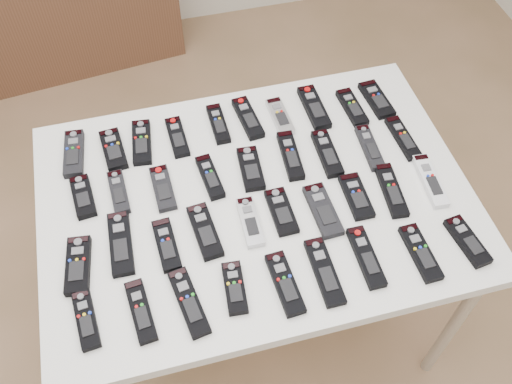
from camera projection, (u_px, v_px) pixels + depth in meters
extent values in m
plane|color=brown|center=(250.00, 326.00, 2.25)|extent=(4.00, 4.00, 0.00)
cube|color=white|center=(256.00, 200.00, 1.68)|extent=(1.25, 0.88, 0.04)
cylinder|color=beige|center=(453.00, 326.00, 1.86)|extent=(0.04, 0.04, 0.74)
cylinder|color=beige|center=(84.00, 213.00, 2.13)|extent=(0.04, 0.04, 0.74)
cylinder|color=beige|center=(368.00, 154.00, 2.30)|extent=(0.04, 0.04, 0.74)
cube|color=#513220|center=(22.00, 7.00, 2.86)|extent=(1.56, 0.56, 0.76)
cube|color=black|center=(74.00, 154.00, 1.74)|extent=(0.07, 0.18, 0.02)
cube|color=black|center=(114.00, 150.00, 1.75)|extent=(0.08, 0.16, 0.02)
cube|color=black|center=(142.00, 142.00, 1.77)|extent=(0.07, 0.18, 0.02)
cube|color=black|center=(177.00, 137.00, 1.79)|extent=(0.05, 0.16, 0.02)
cube|color=black|center=(218.00, 124.00, 1.82)|extent=(0.05, 0.16, 0.02)
cube|color=black|center=(248.00, 118.00, 1.83)|extent=(0.07, 0.18, 0.02)
cube|color=#B7B7BC|center=(280.00, 117.00, 1.84)|extent=(0.06, 0.16, 0.02)
cube|color=black|center=(314.00, 107.00, 1.86)|extent=(0.06, 0.19, 0.02)
cube|color=black|center=(352.00, 107.00, 1.87)|extent=(0.06, 0.17, 0.02)
cube|color=black|center=(376.00, 99.00, 1.89)|extent=(0.07, 0.17, 0.02)
cube|color=black|center=(83.00, 197.00, 1.65)|extent=(0.07, 0.15, 0.02)
cube|color=black|center=(119.00, 192.00, 1.66)|extent=(0.05, 0.15, 0.02)
cube|color=black|center=(163.00, 188.00, 1.67)|extent=(0.06, 0.16, 0.02)
cube|color=black|center=(210.00, 177.00, 1.69)|extent=(0.06, 0.16, 0.02)
cube|color=black|center=(251.00, 169.00, 1.71)|extent=(0.07, 0.16, 0.02)
cube|color=black|center=(290.00, 156.00, 1.74)|extent=(0.06, 0.19, 0.02)
cube|color=black|center=(327.00, 153.00, 1.74)|extent=(0.06, 0.18, 0.02)
cube|color=black|center=(370.00, 148.00, 1.76)|extent=(0.05, 0.18, 0.02)
cube|color=black|center=(403.00, 138.00, 1.79)|extent=(0.05, 0.18, 0.02)
cube|color=black|center=(78.00, 265.00, 1.51)|extent=(0.08, 0.18, 0.02)
cube|color=black|center=(121.00, 243.00, 1.55)|extent=(0.06, 0.20, 0.02)
cube|color=black|center=(167.00, 245.00, 1.55)|extent=(0.06, 0.17, 0.02)
cube|color=black|center=(205.00, 231.00, 1.58)|extent=(0.07, 0.18, 0.02)
cube|color=#B7B7BC|center=(250.00, 222.00, 1.60)|extent=(0.05, 0.16, 0.02)
cube|color=black|center=(281.00, 212.00, 1.62)|extent=(0.06, 0.16, 0.02)
cube|color=black|center=(323.00, 210.00, 1.62)|extent=(0.07, 0.18, 0.02)
cube|color=black|center=(356.00, 196.00, 1.65)|extent=(0.06, 0.16, 0.02)
cube|color=black|center=(391.00, 190.00, 1.66)|extent=(0.07, 0.19, 0.02)
cube|color=silver|center=(430.00, 181.00, 1.68)|extent=(0.06, 0.19, 0.02)
cube|color=black|center=(86.00, 320.00, 1.42)|extent=(0.06, 0.16, 0.02)
cube|color=black|center=(141.00, 311.00, 1.43)|extent=(0.06, 0.18, 0.02)
cube|color=black|center=(189.00, 302.00, 1.45)|extent=(0.08, 0.20, 0.02)
cube|color=black|center=(235.00, 288.00, 1.47)|extent=(0.06, 0.15, 0.02)
cube|color=black|center=(285.00, 283.00, 1.48)|extent=(0.06, 0.18, 0.02)
cube|color=black|center=(324.00, 272.00, 1.50)|extent=(0.05, 0.20, 0.02)
cube|color=black|center=(366.00, 257.00, 1.53)|extent=(0.05, 0.19, 0.02)
cube|color=black|center=(420.00, 253.00, 1.53)|extent=(0.06, 0.18, 0.02)
cube|color=black|center=(467.00, 241.00, 1.56)|extent=(0.07, 0.16, 0.02)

